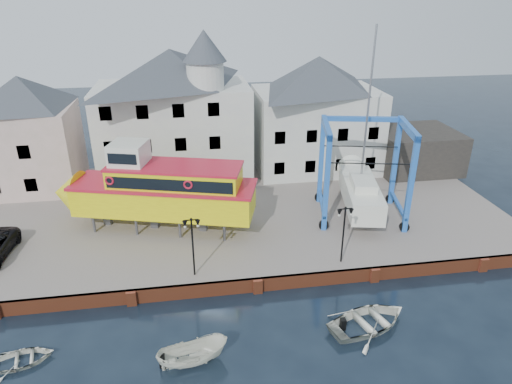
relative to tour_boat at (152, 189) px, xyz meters
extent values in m
plane|color=black|center=(6.79, -8.20, -4.25)|extent=(140.00, 140.00, 0.00)
cube|color=slate|center=(6.79, 2.80, -3.75)|extent=(44.00, 22.00, 1.00)
cube|color=brown|center=(6.79, -8.08, -3.75)|extent=(44.00, 0.25, 1.00)
cube|color=brown|center=(-1.21, -8.25, -3.75)|extent=(0.60, 0.36, 1.00)
cube|color=brown|center=(6.79, -8.25, -3.75)|extent=(0.60, 0.36, 1.00)
cube|color=brown|center=(14.79, -8.25, -3.75)|extent=(0.60, 0.36, 1.00)
cube|color=brown|center=(22.79, -8.25, -3.75)|extent=(0.60, 0.36, 1.00)
cube|color=#B99F8E|center=(-11.21, 9.80, 0.50)|extent=(8.00, 7.00, 7.50)
pyramid|color=#353B42|center=(-11.21, 9.80, 5.65)|extent=(8.00, 7.00, 2.80)
cube|color=black|center=(-10.71, 6.34, -1.65)|extent=(1.00, 0.08, 1.20)
cube|color=black|center=(-10.71, 6.34, 1.35)|extent=(1.00, 0.08, 1.20)
cube|color=silver|center=(1.79, 10.30, 1.25)|extent=(14.00, 8.00, 9.00)
pyramid|color=#353B42|center=(1.79, 10.30, 7.35)|extent=(14.00, 8.00, 3.20)
cube|color=black|center=(-3.71, 6.34, -1.65)|extent=(1.00, 0.08, 1.20)
cube|color=black|center=(-0.71, 6.34, -1.65)|extent=(1.00, 0.08, 1.20)
cube|color=black|center=(2.29, 6.34, -1.65)|extent=(1.00, 0.08, 1.20)
cube|color=black|center=(5.29, 6.34, -1.65)|extent=(1.00, 0.08, 1.20)
cube|color=black|center=(-3.71, 6.34, 1.35)|extent=(1.00, 0.08, 1.20)
cube|color=black|center=(-0.71, 6.34, 1.35)|extent=(1.00, 0.08, 1.20)
cube|color=black|center=(2.29, 6.34, 1.35)|extent=(1.00, 0.08, 1.20)
cube|color=black|center=(5.29, 6.34, 1.35)|extent=(1.00, 0.08, 1.20)
cube|color=black|center=(-3.71, 6.34, 4.35)|extent=(1.00, 0.08, 1.20)
cube|color=black|center=(-0.71, 6.34, 4.35)|extent=(1.00, 0.08, 1.20)
cube|color=black|center=(2.29, 6.34, 4.35)|extent=(1.00, 0.08, 1.20)
cube|color=black|center=(5.29, 6.34, 4.35)|extent=(1.00, 0.08, 1.20)
cylinder|color=silver|center=(4.79, 7.90, 6.95)|extent=(3.20, 3.20, 2.40)
cone|color=#353B42|center=(4.79, 7.90, 9.45)|extent=(3.80, 3.80, 2.60)
cube|color=silver|center=(15.79, 10.80, 0.75)|extent=(12.00, 8.00, 8.00)
pyramid|color=#353B42|center=(15.79, 10.80, 6.35)|extent=(12.00, 8.00, 3.20)
cube|color=black|center=(11.29, 6.84, -1.65)|extent=(1.00, 0.08, 1.20)
cube|color=black|center=(14.29, 6.84, -1.65)|extent=(1.00, 0.08, 1.20)
cube|color=black|center=(17.29, 6.84, -1.65)|extent=(1.00, 0.08, 1.20)
cube|color=black|center=(20.29, 6.84, -1.65)|extent=(1.00, 0.08, 1.20)
cube|color=black|center=(11.29, 6.84, 1.35)|extent=(1.00, 0.08, 1.20)
cube|color=black|center=(14.29, 6.84, 1.35)|extent=(1.00, 0.08, 1.20)
cube|color=black|center=(17.29, 6.84, 1.35)|extent=(1.00, 0.08, 1.20)
cube|color=black|center=(20.29, 6.84, 1.35)|extent=(1.00, 0.08, 1.20)
cube|color=black|center=(25.79, 8.80, -1.25)|extent=(8.00, 7.00, 4.00)
cylinder|color=black|center=(2.79, -7.00, -1.25)|extent=(0.12, 0.12, 4.00)
cube|color=black|center=(2.79, -7.00, 0.80)|extent=(0.90, 0.06, 0.06)
sphere|color=black|center=(2.79, -7.00, 0.87)|extent=(0.16, 0.16, 0.16)
cone|color=black|center=(2.39, -7.00, 0.53)|extent=(0.32, 0.32, 0.45)
sphere|color=silver|center=(2.39, -7.00, 0.35)|extent=(0.18, 0.18, 0.18)
cone|color=black|center=(3.19, -7.00, 0.53)|extent=(0.32, 0.32, 0.45)
sphere|color=silver|center=(3.19, -7.00, 0.35)|extent=(0.18, 0.18, 0.18)
cylinder|color=black|center=(12.79, -7.00, -1.25)|extent=(0.12, 0.12, 4.00)
cube|color=black|center=(12.79, -7.00, 0.80)|extent=(0.90, 0.06, 0.06)
sphere|color=black|center=(12.79, -7.00, 0.87)|extent=(0.16, 0.16, 0.16)
cone|color=black|center=(12.39, -7.00, 0.53)|extent=(0.32, 0.32, 0.45)
sphere|color=silver|center=(12.39, -7.00, 0.35)|extent=(0.18, 0.18, 0.18)
cone|color=black|center=(13.19, -7.00, 0.53)|extent=(0.32, 0.32, 0.45)
sphere|color=silver|center=(13.19, -7.00, 0.35)|extent=(0.18, 0.18, 0.18)
cylinder|color=#59595E|center=(-4.59, -0.07, -2.52)|extent=(0.25, 0.25, 1.45)
cylinder|color=#59595E|center=(-3.83, 2.53, -2.52)|extent=(0.25, 0.25, 1.45)
cylinder|color=#59595E|center=(-1.34, -1.02, -2.52)|extent=(0.25, 0.25, 1.45)
cylinder|color=#59595E|center=(-0.59, 1.58, -2.52)|extent=(0.25, 0.25, 1.45)
cylinder|color=#59595E|center=(1.90, -1.96, -2.52)|extent=(0.25, 0.25, 1.45)
cylinder|color=#59595E|center=(2.66, 0.63, -2.52)|extent=(0.25, 0.25, 1.45)
cylinder|color=#59595E|center=(5.15, -2.91, -2.52)|extent=(0.25, 0.25, 1.45)
cylinder|color=#59595E|center=(5.91, -0.32, -2.52)|extent=(0.25, 0.25, 1.45)
cube|color=#59595E|center=(-3.75, 1.10, -2.52)|extent=(0.69, 0.63, 1.45)
cube|color=#59595E|center=(-0.04, 0.01, -2.52)|extent=(0.69, 0.63, 1.45)
cube|color=#59595E|center=(3.67, -1.07, -2.52)|extent=(0.69, 0.63, 1.45)
cube|color=yellow|center=(0.89, -0.26, -0.73)|extent=(14.02, 7.32, 2.13)
cone|color=yellow|center=(-6.62, 1.94, -0.73)|extent=(3.07, 4.12, 3.67)
cube|color=red|center=(0.89, -0.26, 0.43)|extent=(14.34, 7.55, 0.21)
cube|color=yellow|center=(1.82, -0.53, 1.10)|extent=(10.20, 5.87, 1.55)
cube|color=black|center=(1.35, -2.14, 1.15)|extent=(8.92, 2.66, 0.87)
cube|color=black|center=(2.29, 1.08, 1.15)|extent=(8.92, 2.66, 0.87)
cube|color=red|center=(1.82, -0.53, 1.96)|extent=(10.41, 6.01, 0.17)
cube|color=silver|center=(-1.43, 0.42, 2.76)|extent=(3.12, 3.12, 1.76)
cube|color=black|center=(-1.79, -0.82, 2.83)|extent=(2.04, 0.65, 0.77)
torus|color=red|center=(-2.84, -0.96, 1.30)|extent=(0.69, 0.32, 0.68)
torus|color=red|center=(2.73, -2.59, 1.30)|extent=(0.69, 0.32, 0.68)
cube|color=#1F4EA8|center=(12.92, -2.42, 0.58)|extent=(0.45, 0.45, 7.65)
cylinder|color=black|center=(12.92, -2.42, -2.86)|extent=(0.80, 0.43, 0.76)
cube|color=#1F4EA8|center=(13.98, 2.55, 0.58)|extent=(0.45, 0.45, 7.65)
cylinder|color=black|center=(13.98, 2.55, -2.86)|extent=(0.80, 0.43, 0.76)
cube|color=#1F4EA8|center=(18.96, -3.70, 0.58)|extent=(0.45, 0.45, 7.65)
cylinder|color=black|center=(18.96, -3.70, -2.86)|extent=(0.80, 0.43, 0.76)
cube|color=#1F4EA8|center=(20.02, 1.27, 0.58)|extent=(0.45, 0.45, 7.65)
cylinder|color=black|center=(20.02, 1.27, -2.86)|extent=(0.80, 0.43, 0.76)
cube|color=#1F4EA8|center=(13.45, 0.06, 4.21)|extent=(1.51, 5.42, 0.54)
cube|color=#1F4EA8|center=(13.45, 0.06, -2.15)|extent=(1.39, 5.40, 0.23)
cube|color=#1F4EA8|center=(19.49, -1.22, 4.21)|extent=(1.51, 5.42, 0.54)
cube|color=#1F4EA8|center=(19.49, -1.22, -2.15)|extent=(1.39, 5.40, 0.23)
cube|color=#1F4EA8|center=(17.00, 1.91, 4.21)|extent=(6.49, 1.73, 0.38)
cube|color=silver|center=(16.47, -0.58, -1.28)|extent=(4.16, 8.54, 1.75)
cone|color=silver|center=(17.48, 4.18, -1.28)|extent=(2.82, 2.23, 2.51)
cube|color=#59595E|center=(16.47, -0.58, -2.54)|extent=(0.66, 1.98, 0.76)
cube|color=silver|center=(16.36, -1.11, -0.08)|extent=(2.39, 3.57, 0.66)
cylinder|color=#99999E|center=(16.58, -0.04, 5.60)|extent=(0.19, 0.19, 12.02)
cube|color=black|center=(16.06, -2.50, 2.06)|extent=(5.85, 1.35, 0.05)
cube|color=black|center=(16.88, 1.34, 2.06)|extent=(5.85, 1.35, 0.05)
imported|color=silver|center=(2.43, -13.75, -4.25)|extent=(3.98, 2.03, 1.47)
imported|color=silver|center=(12.72, -12.48, -4.25)|extent=(5.88, 4.92, 1.05)
imported|color=silver|center=(-6.62, -12.31, -4.25)|extent=(3.75, 3.04, 0.69)
camera|label=1|loc=(2.86, -32.34, 14.09)|focal=32.00mm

